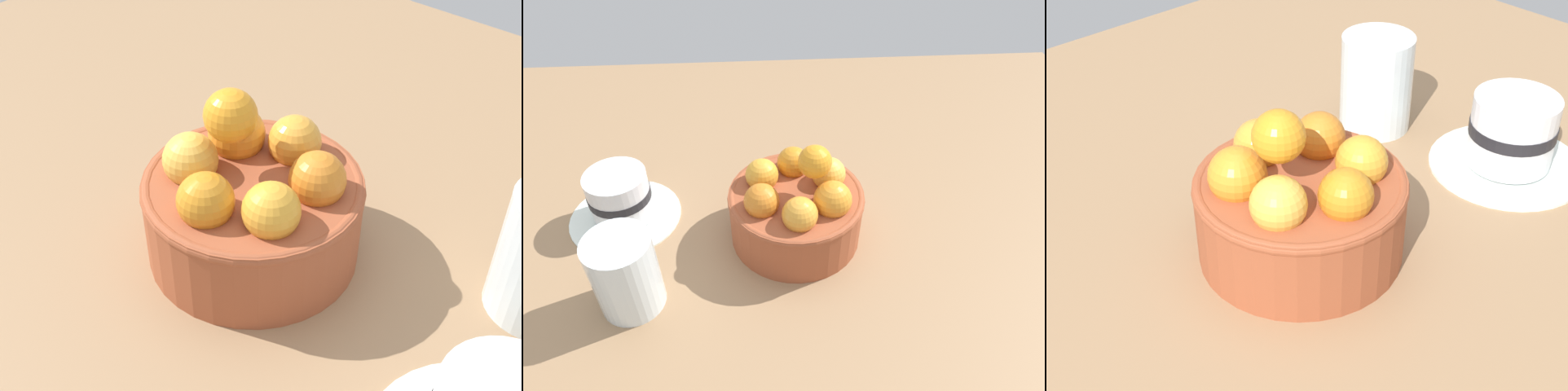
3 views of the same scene
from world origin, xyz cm
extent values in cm
cube|color=#997551|center=(0.00, 0.00, -2.05)|extent=(115.07, 99.66, 4.09)
cylinder|color=#9E4C2D|center=(0.00, 0.00, 3.48)|extent=(16.52, 16.52, 6.96)
torus|color=#9E4C2D|center=(0.00, 0.00, 6.56)|extent=(16.72, 16.72, 1.00)
sphere|color=orange|center=(-4.04, 2.55, 8.00)|extent=(4.54, 4.54, 4.54)
sphere|color=gold|center=(-4.22, -2.22, 8.00)|extent=(4.21, 4.21, 4.21)
sphere|color=orange|center=(-0.19, -4.77, 8.00)|extent=(4.12, 4.12, 4.12)
sphere|color=gold|center=(4.04, -2.55, 8.00)|extent=(4.11, 4.11, 4.11)
sphere|color=orange|center=(4.22, 2.22, 8.00)|extent=(4.21, 4.21, 4.21)
sphere|color=gold|center=(0.19, 4.77, 8.00)|extent=(4.16, 4.16, 4.16)
sphere|color=orange|center=(-2.09, -0.22, 11.72)|extent=(3.96, 3.96, 3.96)
cylinder|color=white|center=(22.64, -4.51, 0.30)|extent=(14.69, 14.69, 0.60)
cylinder|color=white|center=(22.64, -4.51, 3.95)|extent=(7.92, 7.92, 6.71)
cylinder|color=black|center=(22.64, -4.51, 4.17)|extent=(8.08, 8.08, 1.21)
cylinder|color=silver|center=(19.20, 9.37, 4.89)|extent=(7.21, 7.21, 9.77)
camera|label=1|loc=(26.46, -28.41, 37.61)|focal=46.35mm
camera|label=2|loc=(4.29, 42.76, 45.21)|focal=32.70mm
camera|label=3|loc=(-31.52, -33.81, 39.07)|focal=50.81mm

